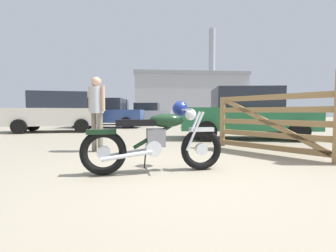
# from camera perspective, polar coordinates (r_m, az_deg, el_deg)

# --- Properties ---
(ground_plane) EXTENTS (80.00, 80.00, 0.00)m
(ground_plane) POSITION_cam_1_polar(r_m,az_deg,el_deg) (3.37, 3.54, -11.76)
(ground_plane) COLOR gray
(vintage_motorcycle) EXTENTS (2.07, 0.76, 1.07)m
(vintage_motorcycle) POSITION_cam_1_polar(r_m,az_deg,el_deg) (3.44, -2.49, -3.10)
(vintage_motorcycle) COLOR black
(vintage_motorcycle) RESTS_ON ground_plane
(timber_gate) EXTENTS (1.70, 2.06, 1.60)m
(timber_gate) POSITION_cam_1_polar(r_m,az_deg,el_deg) (5.17, 26.55, 1.06)
(timber_gate) COLOR olive
(timber_gate) RESTS_ON ground_plane
(bystander) EXTENTS (0.41, 0.30, 1.66)m
(bystander) POSITION_cam_1_polar(r_m,az_deg,el_deg) (5.43, -17.02, 4.69)
(bystander) COLOR #706656
(bystander) RESTS_ON ground_plane
(red_hatchback_near) EXTENTS (4.31, 2.15, 1.67)m
(red_hatchback_near) POSITION_cam_1_polar(r_m,az_deg,el_deg) (13.95, -14.84, 3.06)
(red_hatchback_near) COLOR black
(red_hatchback_near) RESTS_ON ground_plane
(pale_sedan_back) EXTENTS (4.32, 2.17, 1.67)m
(pale_sedan_back) POSITION_cam_1_polar(r_m,az_deg,el_deg) (8.15, 18.16, 2.89)
(pale_sedan_back) COLOR black
(pale_sedan_back) RESTS_ON ground_plane
(silver_sedan_mid) EXTENTS (4.14, 2.37, 1.78)m
(silver_sedan_mid) POSITION_cam_1_polar(r_m,az_deg,el_deg) (11.66, -25.36, 3.21)
(silver_sedan_mid) COLOR black
(silver_sedan_mid) RESTS_ON ground_plane
(white_estate_far) EXTENTS (4.00, 2.01, 1.78)m
(white_estate_far) POSITION_cam_1_polar(r_m,az_deg,el_deg) (17.30, -13.19, 3.38)
(white_estate_far) COLOR black
(white_estate_far) RESTS_ON ground_plane
(dark_sedan_left) EXTENTS (4.10, 2.24, 1.78)m
(dark_sedan_left) POSITION_cam_1_polar(r_m,az_deg,el_deg) (19.65, 19.63, 3.26)
(dark_sedan_left) COLOR black
(dark_sedan_left) RESTS_ON ground_plane
(blue_hatchback_right) EXTENTS (4.37, 2.30, 1.67)m
(blue_hatchback_right) POSITION_cam_1_polar(r_m,az_deg,el_deg) (20.04, -5.12, 3.21)
(blue_hatchback_right) COLOR black
(blue_hatchback_right) RESTS_ON ground_plane
(industrial_building) EXTENTS (18.37, 12.40, 15.37)m
(industrial_building) POSITION_cam_1_polar(r_m,az_deg,el_deg) (41.17, 4.71, 7.19)
(industrial_building) COLOR #9EA0A8
(industrial_building) RESTS_ON ground_plane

